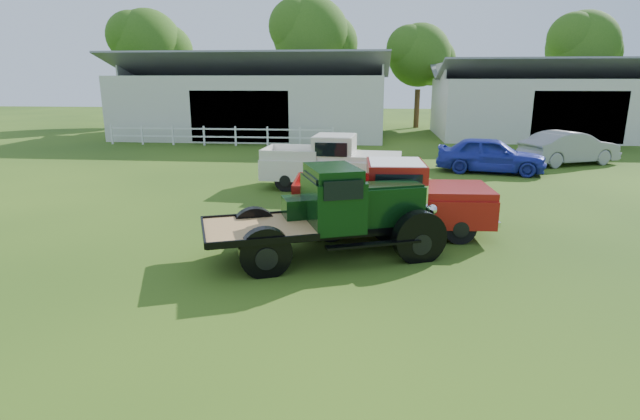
# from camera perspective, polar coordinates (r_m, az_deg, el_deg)

# --- Properties ---
(ground) EXTENTS (120.00, 120.00, 0.00)m
(ground) POSITION_cam_1_polar(r_m,az_deg,el_deg) (10.95, -1.71, -6.90)
(ground) COLOR #223D11
(shed_left) EXTENTS (18.80, 10.20, 5.60)m
(shed_left) POSITION_cam_1_polar(r_m,az_deg,el_deg) (37.05, -7.26, 12.80)
(shed_left) COLOR #B2B2B2
(shed_left) RESTS_ON ground
(shed_right) EXTENTS (16.80, 9.20, 5.20)m
(shed_right) POSITION_cam_1_polar(r_m,az_deg,el_deg) (39.19, 25.30, 11.34)
(shed_right) COLOR #B2B2B2
(shed_right) RESTS_ON ground
(fence_rail) EXTENTS (14.20, 0.16, 1.20)m
(fence_rail) POSITION_cam_1_polar(r_m,az_deg,el_deg) (31.69, -11.38, 8.31)
(fence_rail) COLOR white
(fence_rail) RESTS_ON ground
(tree_a) EXTENTS (6.30, 6.30, 10.50)m
(tree_a) POSITION_cam_1_polar(r_m,az_deg,el_deg) (47.25, -18.94, 15.54)
(tree_a) COLOR #285212
(tree_a) RESTS_ON ground
(tree_b) EXTENTS (6.90, 6.90, 11.50)m
(tree_b) POSITION_cam_1_polar(r_m,az_deg,el_deg) (44.43, -1.01, 17.04)
(tree_b) COLOR #285212
(tree_b) RESTS_ON ground
(tree_c) EXTENTS (5.40, 5.40, 9.00)m
(tree_c) POSITION_cam_1_polar(r_m,az_deg,el_deg) (43.23, 11.19, 15.17)
(tree_c) COLOR #285212
(tree_c) RESTS_ON ground
(tree_d) EXTENTS (6.00, 6.00, 10.00)m
(tree_d) POSITION_cam_1_polar(r_m,az_deg,el_deg) (47.11, 27.59, 14.39)
(tree_d) COLOR #285212
(tree_d) RESTS_ON ground
(vintage_flatbed) EXTENTS (5.78, 3.91, 2.13)m
(vintage_flatbed) POSITION_cam_1_polar(r_m,az_deg,el_deg) (11.47, 0.93, -0.27)
(vintage_flatbed) COLOR black
(vintage_flatbed) RESTS_ON ground
(red_pickup) EXTENTS (5.47, 2.32, 1.96)m
(red_pickup) POSITION_cam_1_polar(r_m,az_deg,el_deg) (13.45, 8.08, 1.48)
(red_pickup) COLOR maroon
(red_pickup) RESTS_ON ground
(white_pickup) EXTENTS (5.49, 2.44, 1.97)m
(white_pickup) POSITION_cam_1_polar(r_m,az_deg,el_deg) (18.85, 1.35, 5.48)
(white_pickup) COLOR silver
(white_pickup) RESTS_ON ground
(misc_car_blue) EXTENTS (4.89, 2.75, 1.57)m
(misc_car_blue) POSITION_cam_1_polar(r_m,az_deg,el_deg) (23.31, 18.92, 5.99)
(misc_car_blue) COLOR #232FA4
(misc_car_blue) RESTS_ON ground
(misc_car_grey) EXTENTS (5.10, 3.52, 1.59)m
(misc_car_grey) POSITION_cam_1_polar(r_m,az_deg,el_deg) (27.05, 26.60, 6.37)
(misc_car_grey) COLOR gray
(misc_car_grey) RESTS_ON ground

